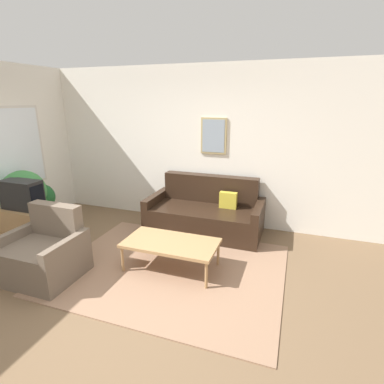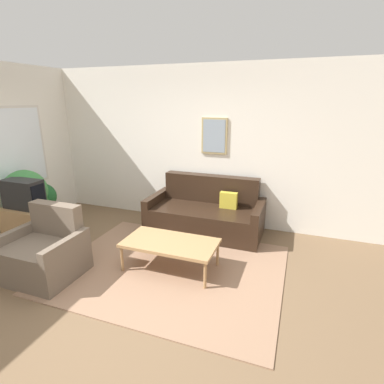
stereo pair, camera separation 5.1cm
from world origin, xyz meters
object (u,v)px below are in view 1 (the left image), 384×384
(coffee_table, at_px, (171,244))
(tv, at_px, (22,195))
(armchair, at_px, (45,254))
(couch, at_px, (206,214))
(potted_plant_tall, at_px, (24,193))

(coffee_table, relative_size, tv, 2.03)
(armchair, bearing_deg, tv, 129.54)
(couch, height_order, potted_plant_tall, potted_plant_tall)
(coffee_table, bearing_deg, tv, -178.00)
(coffee_table, distance_m, armchair, 1.57)
(tv, xyz_separation_m, armchair, (0.90, -0.58, -0.51))
(armchair, xyz_separation_m, potted_plant_tall, (-1.19, 0.86, 0.42))
(potted_plant_tall, bearing_deg, couch, 22.18)
(potted_plant_tall, bearing_deg, armchair, -35.91)
(armchair, bearing_deg, coffee_table, 7.54)
(potted_plant_tall, bearing_deg, coffee_table, -4.39)
(coffee_table, relative_size, potted_plant_tall, 1.11)
(coffee_table, bearing_deg, potted_plant_tall, 175.61)
(coffee_table, xyz_separation_m, tv, (-2.32, -0.08, 0.44))
(coffee_table, relative_size, armchair, 1.34)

